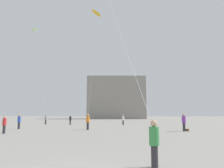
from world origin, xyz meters
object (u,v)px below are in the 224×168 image
person_in_blue (19,121)px  handbag_beside_flyer (187,130)px  person_in_grey (46,119)px  person_in_white (123,119)px  person_in_orange (88,121)px  kite_lime_diamond (34,31)px  kite_amber_diamond (97,13)px  building_left_hall (116,98)px  person_in_purple (184,121)px  person_in_black (70,119)px  person_in_green (154,141)px  person_in_red (4,124)px

person_in_blue → handbag_beside_flyer: size_ratio=5.44×
person_in_blue → person_in_grey: 11.39m
person_in_grey → person_in_white: bearing=158.8°
person_in_orange → person_in_white: size_ratio=1.13×
kite_lime_diamond → kite_amber_diamond: bearing=-42.9°
kite_lime_diamond → handbag_beside_flyer: 28.89m
kite_lime_diamond → kite_amber_diamond: (11.91, -11.05, -2.42)m
kite_amber_diamond → handbag_beside_flyer: bearing=-1.2°
building_left_hall → handbag_beside_flyer: bearing=-80.7°
kite_lime_diamond → kite_amber_diamond: 16.42m
person_in_purple → kite_amber_diamond: kite_amber_diamond is taller
person_in_purple → person_in_black: (-15.13, 13.13, -0.14)m
person_in_purple → person_in_orange: (-10.34, 1.61, -0.01)m
handbag_beside_flyer → person_in_blue: bearing=173.0°
person_in_white → person_in_black: bearing=-19.3°
person_in_orange → building_left_hall: bearing=-8.2°
person_in_black → person_in_white: 8.81m
person_in_blue → person_in_orange: bearing=46.7°
person_in_black → handbag_beside_flyer: 20.24m
person_in_black → kite_amber_diamond: bearing=139.1°
person_in_purple → person_in_black: person_in_purple is taller
person_in_black → handbag_beside_flyer: (15.48, -13.03, -0.74)m
person_in_orange → person_in_grey: person_in_orange is taller
person_in_orange → person_in_green: (5.08, -17.34, -0.12)m
person_in_orange → kite_amber_diamond: 12.42m
person_in_green → kite_amber_diamond: (-4.05, 16.03, 12.42)m
person_in_orange → person_in_white: person_in_orange is taller
person_in_orange → person_in_blue: (-8.40, 0.84, -0.03)m
person_in_green → person_in_purple: bearing=-10.1°
person_in_green → person_in_grey: bearing=34.2°
person_in_green → kite_lime_diamond: 34.76m
person_in_purple → person_in_grey: (-19.53, 13.81, -0.11)m
person_in_red → kite_lime_diamond: bearing=76.5°
person_in_purple → person_in_green: 16.58m
person_in_black → building_left_hall: bearing=-73.8°
person_in_green → kite_lime_diamond: size_ratio=0.11×
person_in_red → person_in_grey: 17.54m
building_left_hall → person_in_grey: bearing=-104.3°
person_in_white → person_in_grey: person_in_grey is taller
person_in_orange → person_in_blue: bearing=77.7°
person_in_purple → kite_lime_diamond: bearing=135.9°
person_in_grey → kite_lime_diamond: size_ratio=0.11×
person_in_grey → handbag_beside_flyer: size_ratio=5.09×
person_in_purple → person_in_blue: person_in_purple is taller
kite_lime_diamond → person_in_purple: bearing=-28.2°
person_in_grey → person_in_orange: bearing=109.8°
person_in_orange → building_left_hall: (1.55, 54.48, 6.51)m
person_in_blue → person_in_black: bearing=123.7°
person_in_blue → handbag_beside_flyer: bearing=45.4°
person_in_red → kite_lime_diamond: (-3.98, 14.93, 14.82)m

